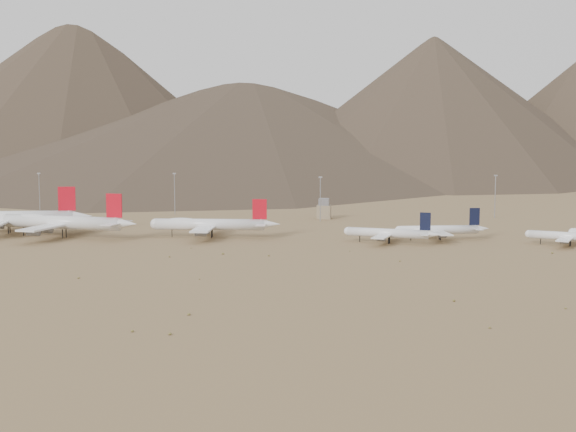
# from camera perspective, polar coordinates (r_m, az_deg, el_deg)

# --- Properties ---
(ground) EXTENTS (3000.00, 3000.00, 0.00)m
(ground) POSITION_cam_1_polar(r_m,az_deg,el_deg) (358.02, -3.86, -2.23)
(ground) COLOR #987D4F
(ground) RESTS_ON ground
(mountain_ridge) EXTENTS (4400.00, 1000.00, 300.00)m
(mountain_ridge) POSITION_cam_1_polar(r_m,az_deg,el_deg) (1253.07, 4.29, 10.62)
(mountain_ridge) COLOR brown
(mountain_ridge) RESTS_ON ground
(widebody_west) EXTENTS (78.21, 61.37, 23.54)m
(widebody_west) POSITION_cam_1_polar(r_m,az_deg,el_deg) (427.82, -19.37, -0.10)
(widebody_west) COLOR white
(widebody_west) RESTS_ON ground
(widebody_centre) EXTENTS (74.01, 57.71, 22.12)m
(widebody_centre) POSITION_cam_1_polar(r_m,az_deg,el_deg) (402.93, -15.75, -0.42)
(widebody_centre) COLOR white
(widebody_centre) RESTS_ON ground
(widebody_east) EXTENTS (63.76, 49.06, 18.93)m
(widebody_east) POSITION_cam_1_polar(r_m,az_deg,el_deg) (390.15, -5.56, -0.59)
(widebody_east) COLOR white
(widebody_east) RESTS_ON ground
(narrowbody_a) EXTENTS (44.64, 32.83, 14.97)m
(narrowbody_a) POSITION_cam_1_polar(r_m,az_deg,el_deg) (371.16, 7.26, -1.22)
(narrowbody_a) COLOR white
(narrowbody_a) RESTS_ON ground
(narrowbody_b) EXTENTS (45.12, 33.21, 15.14)m
(narrowbody_b) POSITION_cam_1_polar(r_m,az_deg,el_deg) (387.09, 10.81, -0.96)
(narrowbody_b) COLOR white
(narrowbody_b) RESTS_ON ground
(narrowbody_c) EXTENTS (40.12, 29.99, 13.84)m
(narrowbody_c) POSITION_cam_1_polar(r_m,az_deg,el_deg) (381.46, 19.50, -1.38)
(narrowbody_c) COLOR white
(narrowbody_c) RESTS_ON ground
(control_tower) EXTENTS (8.00, 8.00, 12.00)m
(control_tower) POSITION_cam_1_polar(r_m,az_deg,el_deg) (471.31, 2.57, 0.45)
(control_tower) COLOR gray
(control_tower) RESTS_ON ground
(mast_far_west) EXTENTS (2.00, 0.60, 25.70)m
(mast_far_west) POSITION_cam_1_polar(r_m,az_deg,el_deg) (519.35, -17.26, 1.69)
(mast_far_west) COLOR gray
(mast_far_west) RESTS_ON ground
(mast_west) EXTENTS (2.00, 0.60, 25.70)m
(mast_west) POSITION_cam_1_polar(r_m,az_deg,el_deg) (499.70, -8.07, 1.74)
(mast_west) COLOR gray
(mast_west) RESTS_ON ground
(mast_centre) EXTENTS (2.00, 0.60, 25.70)m
(mast_centre) POSITION_cam_1_polar(r_m,az_deg,el_deg) (456.72, 2.31, 1.38)
(mast_centre) COLOR gray
(mast_centre) RESTS_ON ground
(mast_east) EXTENTS (2.00, 0.60, 25.70)m
(mast_east) POSITION_cam_1_polar(r_m,az_deg,el_deg) (489.45, 14.52, 1.51)
(mast_east) COLOR gray
(mast_east) RESTS_ON ground
(desert_scrub) EXTENTS (394.95, 166.85, 0.88)m
(desert_scrub) POSITION_cam_1_polar(r_m,az_deg,el_deg) (288.27, -5.21, -4.23)
(desert_scrub) COLOR olive
(desert_scrub) RESTS_ON ground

